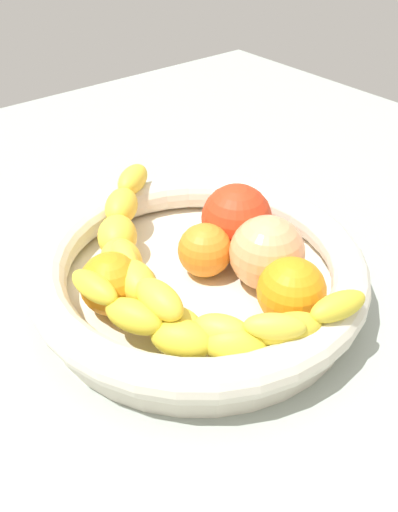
# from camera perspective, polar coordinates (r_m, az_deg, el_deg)

# --- Properties ---
(kitchen_counter) EXTENTS (1.20, 1.20, 0.03)m
(kitchen_counter) POSITION_cam_1_polar(r_m,az_deg,el_deg) (0.56, 0.00, -5.28)
(kitchen_counter) COLOR #96A098
(kitchen_counter) RESTS_ON ground
(fruit_bowl) EXTENTS (0.32, 0.32, 0.05)m
(fruit_bowl) POSITION_cam_1_polar(r_m,az_deg,el_deg) (0.53, 0.00, -1.80)
(fruit_bowl) COLOR beige
(fruit_bowl) RESTS_ON kitchen_counter
(banana_draped_left) EXTENTS (0.19, 0.18, 0.05)m
(banana_draped_left) POSITION_cam_1_polar(r_m,az_deg,el_deg) (0.45, 1.23, -7.14)
(banana_draped_left) COLOR yellow
(banana_draped_left) RESTS_ON fruit_bowl
(banana_draped_right) EXTENTS (0.24, 0.14, 0.05)m
(banana_draped_right) POSITION_cam_1_polar(r_m,az_deg,el_deg) (0.54, -7.41, 1.47)
(banana_draped_right) COLOR yellow
(banana_draped_right) RESTS_ON fruit_bowl
(banana_arching_top) EXTENTS (0.20, 0.09, 0.05)m
(banana_arching_top) POSITION_cam_1_polar(r_m,az_deg,el_deg) (0.46, -1.53, -5.59)
(banana_arching_top) COLOR yellow
(banana_arching_top) RESTS_ON fruit_bowl
(orange_front) EXTENTS (0.06, 0.06, 0.06)m
(orange_front) POSITION_cam_1_polar(r_m,az_deg,el_deg) (0.49, 9.51, -3.61)
(orange_front) COLOR orange
(orange_front) RESTS_ON fruit_bowl
(orange_mid_left) EXTENTS (0.06, 0.06, 0.06)m
(orange_mid_left) POSITION_cam_1_polar(r_m,az_deg,el_deg) (0.50, -8.99, -2.84)
(orange_mid_left) COLOR orange
(orange_mid_left) RESTS_ON fruit_bowl
(orange_mid_right) EXTENTS (0.05, 0.05, 0.05)m
(orange_mid_right) POSITION_cam_1_polar(r_m,az_deg,el_deg) (0.53, 0.61, 0.61)
(orange_mid_right) COLOR orange
(orange_mid_right) RESTS_ON fruit_bowl
(tomato_red) EXTENTS (0.07, 0.07, 0.07)m
(tomato_red) POSITION_cam_1_polar(r_m,az_deg,el_deg) (0.56, 3.89, 3.83)
(tomato_red) COLOR red
(tomato_red) RESTS_ON fruit_bowl
(peach_blush) EXTENTS (0.07, 0.07, 0.07)m
(peach_blush) POSITION_cam_1_polar(r_m,az_deg,el_deg) (0.52, 7.02, 0.33)
(peach_blush) COLOR #F2A06B
(peach_blush) RESTS_ON fruit_bowl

